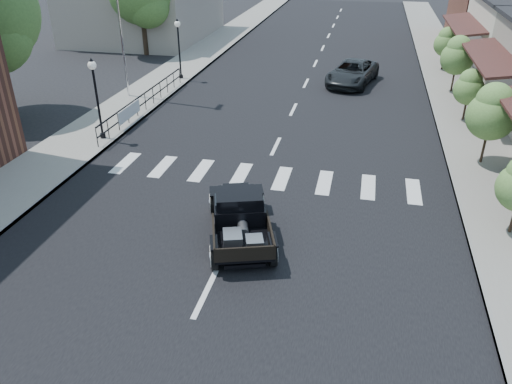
# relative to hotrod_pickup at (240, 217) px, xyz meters

# --- Properties ---
(ground) EXTENTS (120.00, 120.00, 0.00)m
(ground) POSITION_rel_hotrod_pickup_xyz_m (-0.23, 0.21, -0.74)
(ground) COLOR black
(ground) RESTS_ON ground
(road) EXTENTS (14.00, 80.00, 0.02)m
(road) POSITION_rel_hotrod_pickup_xyz_m (-0.23, 15.21, -0.73)
(road) COLOR black
(road) RESTS_ON ground
(road_markings) EXTENTS (12.00, 60.00, 0.06)m
(road_markings) POSITION_rel_hotrod_pickup_xyz_m (-0.23, 10.21, -0.74)
(road_markings) COLOR silver
(road_markings) RESTS_ON ground
(sidewalk_left) EXTENTS (3.00, 80.00, 0.15)m
(sidewalk_left) POSITION_rel_hotrod_pickup_xyz_m (-8.73, 15.21, -0.66)
(sidewalk_left) COLOR gray
(sidewalk_left) RESTS_ON ground
(sidewalk_right) EXTENTS (3.00, 80.00, 0.15)m
(sidewalk_right) POSITION_rel_hotrod_pickup_xyz_m (8.27, 15.21, -0.66)
(sidewalk_right) COLOR gray
(sidewalk_right) RESTS_ON ground
(low_building_left) EXTENTS (10.00, 12.00, 5.00)m
(low_building_left) POSITION_rel_hotrod_pickup_xyz_m (-15.23, 28.21, 1.76)
(low_building_left) COLOR #A19587
(low_building_left) RESTS_ON ground
(railing) EXTENTS (0.08, 10.00, 1.00)m
(railing) POSITION_rel_hotrod_pickup_xyz_m (-7.53, 10.21, -0.09)
(railing) COLOR black
(railing) RESTS_ON sidewalk_left
(banner) EXTENTS (0.04, 2.20, 0.60)m
(banner) POSITION_rel_hotrod_pickup_xyz_m (-7.45, 8.21, -0.29)
(banner) COLOR silver
(banner) RESTS_ON sidewalk_left
(lamp_post_b) EXTENTS (0.36, 0.36, 3.51)m
(lamp_post_b) POSITION_rel_hotrod_pickup_xyz_m (-7.83, 6.21, 1.17)
(lamp_post_b) COLOR black
(lamp_post_b) RESTS_ON sidewalk_left
(lamp_post_c) EXTENTS (0.36, 0.36, 3.51)m
(lamp_post_c) POSITION_rel_hotrod_pickup_xyz_m (-7.83, 16.21, 1.17)
(lamp_post_c) COLOR black
(lamp_post_c) RESTS_ON sidewalk_left
(big_tree_far) EXTENTS (4.49, 4.49, 6.60)m
(big_tree_far) POSITION_rel_hotrod_pickup_xyz_m (-12.73, 22.21, 2.56)
(big_tree_far) COLOR #42692D
(big_tree_far) RESTS_ON ground
(small_tree_b) EXTENTS (1.85, 1.85, 3.09)m
(small_tree_b) POSITION_rel_hotrod_pickup_xyz_m (8.07, 7.12, 0.96)
(small_tree_b) COLOR #557F3A
(small_tree_b) RESTS_ON sidewalk_right
(small_tree_c) EXTENTS (1.42, 1.42, 2.37)m
(small_tree_c) POSITION_rel_hotrod_pickup_xyz_m (8.07, 12.15, 0.60)
(small_tree_c) COLOR #557F3A
(small_tree_c) RESTS_ON sidewalk_right
(small_tree_d) EXTENTS (1.78, 1.78, 2.97)m
(small_tree_d) POSITION_rel_hotrod_pickup_xyz_m (8.07, 16.94, 0.90)
(small_tree_d) COLOR #557F3A
(small_tree_d) RESTS_ON sidewalk_right
(small_tree_e) EXTENTS (1.54, 1.54, 2.56)m
(small_tree_e) POSITION_rel_hotrod_pickup_xyz_m (8.07, 21.97, 0.69)
(small_tree_e) COLOR #557F3A
(small_tree_e) RESTS_ON sidewalk_right
(hotrod_pickup) EXTENTS (3.21, 4.66, 1.48)m
(hotrod_pickup) POSITION_rel_hotrod_pickup_xyz_m (0.00, 0.00, 0.00)
(hotrod_pickup) COLOR black
(hotrod_pickup) RESTS_ON ground
(second_car) EXTENTS (3.29, 5.28, 1.36)m
(second_car) POSITION_rel_hotrod_pickup_xyz_m (2.46, 17.66, -0.06)
(second_car) COLOR black
(second_car) RESTS_ON ground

